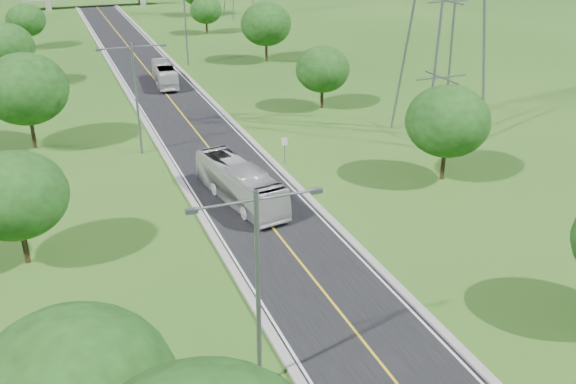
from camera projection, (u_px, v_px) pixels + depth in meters
name	position (u px, v px, depth m)	size (l,w,h in m)	color
ground	(173.00, 103.00, 72.99)	(260.00, 260.00, 0.00)	#214D15
road	(162.00, 90.00, 78.08)	(8.00, 150.00, 0.06)	black
curb_left	(127.00, 92.00, 76.64)	(0.50, 150.00, 0.22)	gray
curb_right	(197.00, 86.00, 79.45)	(0.50, 150.00, 0.22)	gray
speed_limit_sign	(284.00, 146.00, 55.35)	(0.55, 0.09, 2.40)	slate
streetlight_near_left	(258.00, 276.00, 27.78)	(5.90, 0.25, 10.00)	slate
streetlight_mid_left	(136.00, 89.00, 55.82)	(5.90, 0.25, 10.00)	slate
streetlight_far_right	(185.00, 22.00, 87.84)	(5.90, 0.25, 10.00)	slate
tree_lb	(15.00, 195.00, 38.60)	(6.30, 6.30, 7.33)	black
tree_lc	(25.00, 89.00, 57.24)	(7.56, 7.56, 8.79)	black
tree_ld	(6.00, 47.00, 77.23)	(6.72, 6.72, 7.82)	black
tree_le	(26.00, 20.00, 98.71)	(5.88, 5.88, 6.84)	black
tree_rb	(448.00, 121.00, 50.76)	(6.72, 6.72, 7.82)	black
tree_rc	(323.00, 69.00, 69.38)	(5.88, 5.88, 6.84)	black
tree_rd	(266.00, 24.00, 90.05)	(7.14, 7.14, 8.30)	black
tree_re	(206.00, 10.00, 110.13)	(5.46, 5.46, 6.35)	black
bus_outbound	(165.00, 74.00, 79.58)	(2.24, 9.58, 2.67)	silver
bus_inbound	(240.00, 183.00, 48.00)	(2.53, 10.80, 3.01)	beige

